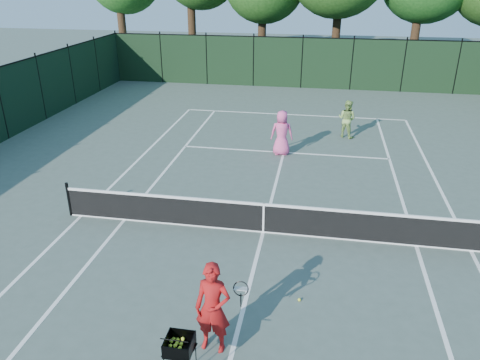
% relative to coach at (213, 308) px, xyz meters
% --- Properties ---
extents(ground, '(90.00, 90.00, 0.00)m').
position_rel_coach_xyz_m(ground, '(0.37, 4.51, -0.95)').
color(ground, '#48584E').
rests_on(ground, ground).
extents(sideline_doubles_left, '(0.10, 23.77, 0.01)m').
position_rel_coach_xyz_m(sideline_doubles_left, '(-5.11, 4.51, -0.94)').
color(sideline_doubles_left, white).
rests_on(sideline_doubles_left, ground).
extents(sideline_doubles_right, '(0.10, 23.77, 0.01)m').
position_rel_coach_xyz_m(sideline_doubles_right, '(5.86, 4.51, -0.94)').
color(sideline_doubles_right, white).
rests_on(sideline_doubles_right, ground).
extents(sideline_singles_left, '(0.10, 23.77, 0.01)m').
position_rel_coach_xyz_m(sideline_singles_left, '(-3.74, 4.51, -0.94)').
color(sideline_singles_left, white).
rests_on(sideline_singles_left, ground).
extents(sideline_singles_right, '(0.10, 23.77, 0.01)m').
position_rel_coach_xyz_m(sideline_singles_right, '(4.49, 4.51, -0.94)').
color(sideline_singles_right, white).
rests_on(sideline_singles_right, ground).
extents(baseline_far, '(10.97, 0.10, 0.01)m').
position_rel_coach_xyz_m(baseline_far, '(0.37, 16.39, -0.94)').
color(baseline_far, white).
rests_on(baseline_far, ground).
extents(service_line_far, '(8.23, 0.10, 0.01)m').
position_rel_coach_xyz_m(service_line_far, '(0.37, 10.91, -0.94)').
color(service_line_far, white).
rests_on(service_line_far, ground).
extents(center_service_line, '(0.10, 12.80, 0.01)m').
position_rel_coach_xyz_m(center_service_line, '(0.37, 4.51, -0.94)').
color(center_service_line, white).
rests_on(center_service_line, ground).
extents(tennis_net, '(11.69, 0.09, 1.06)m').
position_rel_coach_xyz_m(tennis_net, '(0.37, 4.51, -0.47)').
color(tennis_net, black).
rests_on(tennis_net, ground).
extents(fence_far, '(24.00, 0.05, 3.00)m').
position_rel_coach_xyz_m(fence_far, '(0.37, 22.51, 0.55)').
color(fence_far, black).
rests_on(fence_far, ground).
extents(coach, '(0.99, 0.62, 1.89)m').
position_rel_coach_xyz_m(coach, '(0.00, 0.00, 0.00)').
color(coach, '#AA1314').
rests_on(coach, ground).
extents(player_pink, '(0.91, 0.63, 1.79)m').
position_rel_coach_xyz_m(player_pink, '(0.28, 10.69, -0.05)').
color(player_pink, '#E65192').
rests_on(player_pink, ground).
extents(player_green, '(0.99, 0.92, 1.64)m').
position_rel_coach_xyz_m(player_green, '(2.86, 13.32, -0.13)').
color(player_green, '#8BB259').
rests_on(player_green, ground).
extents(ball_hopper, '(0.54, 0.54, 0.92)m').
position_rel_coach_xyz_m(ball_hopper, '(-0.41, -0.85, -0.17)').
color(ball_hopper, black).
rests_on(ball_hopper, ground).
extents(loose_ball_midcourt, '(0.07, 0.07, 0.07)m').
position_rel_coach_xyz_m(loose_ball_midcourt, '(1.55, 1.69, -0.91)').
color(loose_ball_midcourt, yellow).
rests_on(loose_ball_midcourt, ground).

